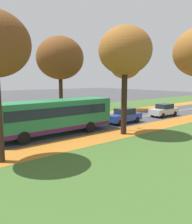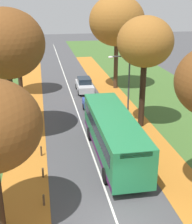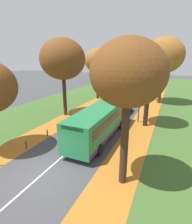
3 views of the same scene
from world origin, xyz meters
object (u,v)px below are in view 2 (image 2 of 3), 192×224
object	(u,v)px
tree_left_mid	(16,32)
car_silver_following	(84,85)
streetlamp_right	(125,82)
bus	(113,133)
bollard_fourth	(41,151)
tree_right_mid	(117,21)
tree_left_near	(6,44)
bollard_second	(44,200)
tree_right_near	(145,43)
car_blue_lead	(94,106)
bollard_third	(43,173)

from	to	relation	value
tree_left_mid	car_silver_following	world-z (taller)	tree_left_mid
streetlamp_right	bus	distance (m)	6.39
bollard_fourth	streetlamp_right	size ratio (longest dim) A/B	0.12
tree_right_mid	bus	distance (m)	18.12
tree_left_near	tree_right_mid	xyz separation A→B (m)	(11.15, 11.97, 0.56)
tree_right_mid	bollard_second	size ratio (longest dim) A/B	16.13
bollard_fourth	car_silver_following	xyz separation A→B (m)	(5.20, 14.76, 0.44)
tree_left_near	tree_right_near	bearing A→B (deg)	1.06
bollard_second	car_blue_lead	bearing A→B (deg)	68.96
car_blue_lead	tree_right_near	bearing A→B (deg)	-46.13
tree_right_mid	car_silver_following	size ratio (longest dim) A/B	2.52
tree_right_near	car_blue_lead	size ratio (longest dim) A/B	2.17
streetlamp_right	car_silver_following	bearing A→B (deg)	101.48
tree_left_near	car_silver_following	world-z (taller)	tree_left_near
tree_left_mid	bus	size ratio (longest dim) A/B	0.88
bollard_fourth	car_silver_following	bearing A→B (deg)	70.60
tree_right_near	streetlamp_right	size ratio (longest dim) A/B	1.52
tree_right_mid	streetlamp_right	xyz separation A→B (m)	(-1.89, -10.94, -4.07)
streetlamp_right	car_silver_following	size ratio (longest dim) A/B	1.42
bollard_third	car_blue_lead	xyz separation A→B (m)	(5.01, 10.29, 0.49)
bollard_second	car_blue_lead	xyz separation A→B (m)	(5.03, 13.07, 0.48)
bollard_fourth	car_blue_lead	xyz separation A→B (m)	(5.07, 7.50, 0.44)
tree_left_near	streetlamp_right	xyz separation A→B (m)	(9.26, 1.03, -3.51)
bus	car_silver_following	size ratio (longest dim) A/B	2.46
tree_left_near	streetlamp_right	world-z (taller)	tree_left_near
tree_left_near	bus	xyz separation A→B (m)	(6.97, -4.58, -5.54)
tree_right_near	bollard_fourth	distance (m)	11.51
bollard_third	tree_left_mid	bearing A→B (deg)	96.56
tree_right_mid	bollard_third	size ratio (longest dim) A/B	16.36
tree_right_mid	bollard_fourth	size ratio (longest dim) A/B	14.42
bollard_second	car_silver_following	bearing A→B (deg)	75.77
tree_left_mid	tree_right_near	xyz separation A→B (m)	(10.48, -10.93, 0.12)
tree_right_mid	tree_left_near	bearing A→B (deg)	-132.98
tree_left_mid	bollard_fourth	distance (m)	16.36
bus	bollard_second	bearing A→B (deg)	-136.05
bollard_second	bollard_fourth	xyz separation A→B (m)	(-0.04, 5.57, 0.04)
tree_right_mid	bollard_second	bearing A→B (deg)	-113.11
bollard_third	car_silver_following	xyz separation A→B (m)	(5.14, 17.55, 0.49)
car_blue_lead	tree_left_mid	bearing A→B (deg)	133.74
bollard_second	bus	bearing A→B (deg)	43.95
tree_left_near	bollard_third	size ratio (longest dim) A/B	15.07
tree_right_mid	bollard_third	world-z (taller)	tree_right_mid
streetlamp_right	tree_left_mid	bearing A→B (deg)	132.34
tree_left_mid	car_silver_following	xyz separation A→B (m)	(7.17, -0.10, -6.12)
tree_right_near	streetlamp_right	bearing A→B (deg)	146.85
bollard_second	streetlamp_right	xyz separation A→B (m)	(7.19, 10.33, 3.41)
bollard_second	bollard_fourth	size ratio (longest dim) A/B	0.89
tree_left_mid	bollard_second	size ratio (longest dim) A/B	13.81
tree_right_near	car_silver_following	xyz separation A→B (m)	(-3.31, 10.84, -6.24)
tree_left_near	tree_right_near	distance (m)	10.54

